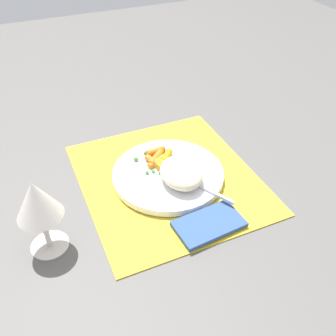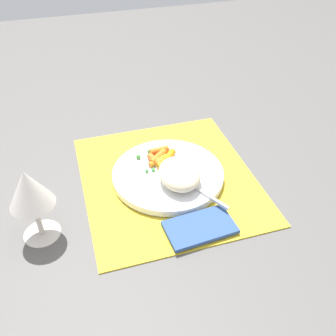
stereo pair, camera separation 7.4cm
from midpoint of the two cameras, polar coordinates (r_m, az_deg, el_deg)
name	(u,v)px [view 2 (the right image)]	position (r m, az deg, el deg)	size (l,w,h in m)	color
ground_plane	(168,179)	(0.81, 2.62, -1.76)	(2.40, 2.40, 0.00)	#565451
placemat	(168,178)	(0.81, 2.62, -1.60)	(0.40, 0.36, 0.01)	gold
plate	(168,174)	(0.81, 2.64, -1.05)	(0.24, 0.24, 0.01)	white
rice_mound	(179,174)	(0.76, 4.52, -1.01)	(0.10, 0.08, 0.04)	beige
carrot_portion	(162,158)	(0.82, 1.59, 1.36)	(0.07, 0.07, 0.02)	orange
pea_scatter	(155,158)	(0.83, 0.55, 1.42)	(0.08, 0.09, 0.01)	green
fork	(180,178)	(0.78, 4.58, -1.66)	(0.19, 0.11, 0.01)	silver
wine_glass	(29,191)	(0.65, -17.36, -3.44)	(0.08, 0.08, 0.15)	silver
napkin	(200,227)	(0.71, 7.92, -9.03)	(0.07, 0.13, 0.01)	#33518C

